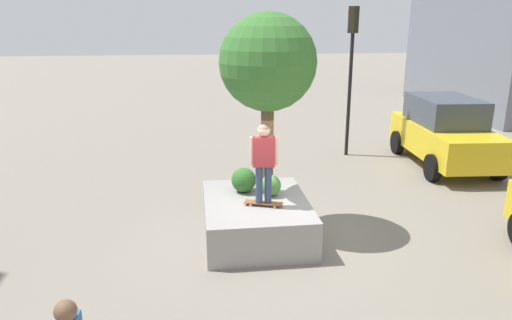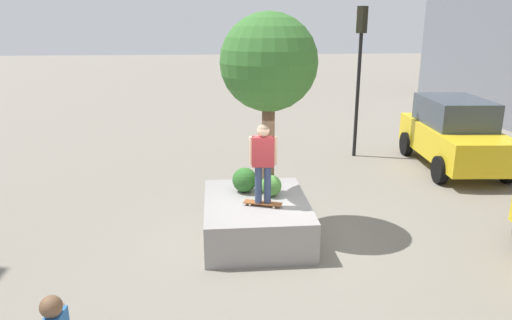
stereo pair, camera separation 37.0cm
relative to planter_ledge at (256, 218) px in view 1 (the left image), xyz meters
The scene contains 9 objects.
ground_plane 0.64m from the planter_ledge, 53.10° to the left, with size 120.00×120.00×0.00m, color gray.
planter_ledge is the anchor object (origin of this frame).
plaza_tree 3.32m from the planter_ledge, 147.55° to the left, with size 2.07×2.07×3.92m.
boxwood_shrub 0.78m from the planter_ledge, 123.06° to the left, with size 0.46×0.46×0.46m, color #4C8C3D.
hedge_clump 0.91m from the planter_ledge, 159.13° to the right, with size 0.56×0.56×0.56m, color #2D6628.
skateboard 0.60m from the planter_ledge, 18.04° to the left, with size 0.47×0.82×0.07m.
skateboarder 1.50m from the planter_ledge, 18.04° to the left, with size 0.26×0.56×1.67m.
taxi_cab 8.17m from the planter_ledge, 123.82° to the left, with size 4.89×2.52×2.21m.
traffic_light_median 7.88m from the planter_ledge, 146.65° to the left, with size 0.37×0.37×5.03m.
Camera 1 is at (9.09, -1.60, 4.54)m, focal length 32.88 mm.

